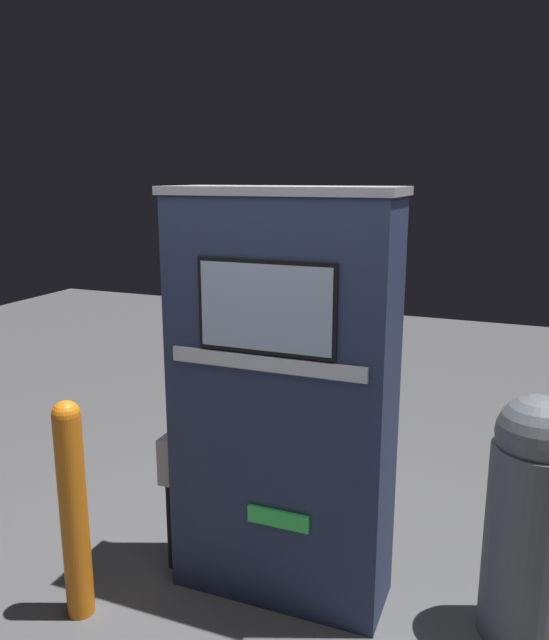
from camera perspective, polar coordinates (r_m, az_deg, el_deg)
name	(u,v)px	position (r m, az deg, el deg)	size (l,w,h in m)	color
ground_plane	(267,610)	(3.41, -0.71, -24.96)	(14.00, 14.00, 0.00)	#4C4C4F
gas_pump	(282,400)	(3.07, 0.65, -7.34)	(1.17, 0.44, 2.06)	#232D4C
safety_bollard	(73,506)	(3.22, -17.92, -15.86)	(0.13, 0.13, 1.10)	orange
trash_bin	(529,516)	(3.16, 22.23, -16.29)	(0.38, 0.38, 1.18)	#51565B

